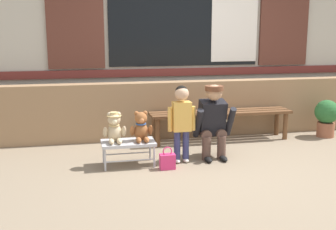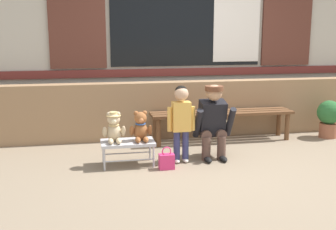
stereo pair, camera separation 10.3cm
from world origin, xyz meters
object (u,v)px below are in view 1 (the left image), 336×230
(wooden_bench_long, at_px, (221,116))
(small_display_bench, at_px, (128,144))
(handbag_on_ground, at_px, (167,161))
(child_standing, at_px, (182,115))
(potted_plant, at_px, (326,116))
(adult_crouching, at_px, (213,121))
(teddy_bear_plain, at_px, (141,127))
(teddy_bear_with_hat, at_px, (114,128))

(wooden_bench_long, height_order, small_display_bench, wooden_bench_long)
(wooden_bench_long, xyz_separation_m, handbag_on_ground, (-1.04, -1.11, -0.28))
(child_standing, bearing_deg, potted_plant, 17.20)
(child_standing, xyz_separation_m, adult_crouching, (0.44, 0.10, -0.11))
(child_standing, distance_m, adult_crouching, 0.46)
(small_display_bench, bearing_deg, child_standing, -0.69)
(teddy_bear_plain, distance_m, potted_plant, 3.06)
(small_display_bench, bearing_deg, potted_plant, 13.60)
(teddy_bear_with_hat, height_order, potted_plant, teddy_bear_with_hat)
(wooden_bench_long, relative_size, potted_plant, 3.68)
(wooden_bench_long, xyz_separation_m, potted_plant, (1.65, -0.12, -0.05))
(adult_crouching, relative_size, potted_plant, 1.67)
(wooden_bench_long, bearing_deg, small_display_bench, -149.13)
(child_standing, distance_m, handbag_on_ground, 0.59)
(wooden_bench_long, distance_m, potted_plant, 1.66)
(teddy_bear_with_hat, bearing_deg, wooden_bench_long, 28.27)
(small_display_bench, bearing_deg, teddy_bear_with_hat, 179.23)
(small_display_bench, height_order, child_standing, child_standing)
(handbag_on_ground, distance_m, potted_plant, 2.87)
(wooden_bench_long, bearing_deg, child_standing, -132.52)
(small_display_bench, distance_m, child_standing, 0.73)
(small_display_bench, relative_size, handbag_on_ground, 2.35)
(teddy_bear_with_hat, relative_size, potted_plant, 0.64)
(handbag_on_ground, bearing_deg, teddy_bear_plain, 139.78)
(wooden_bench_long, bearing_deg, teddy_bear_plain, -146.19)
(small_display_bench, bearing_deg, wooden_bench_long, 30.87)
(wooden_bench_long, height_order, handbag_on_ground, wooden_bench_long)
(teddy_bear_with_hat, xyz_separation_m, adult_crouching, (1.25, 0.09, 0.01))
(teddy_bear_with_hat, distance_m, potted_plant, 3.37)
(potted_plant, bearing_deg, wooden_bench_long, 175.74)
(small_display_bench, xyz_separation_m, child_standing, (0.66, -0.01, 0.33))
(teddy_bear_with_hat, distance_m, child_standing, 0.83)
(wooden_bench_long, height_order, teddy_bear_with_hat, teddy_bear_with_hat)
(child_standing, xyz_separation_m, handbag_on_ground, (-0.22, -0.22, -0.50))
(teddy_bear_with_hat, height_order, adult_crouching, adult_crouching)
(child_standing, bearing_deg, wooden_bench_long, 47.48)
(adult_crouching, bearing_deg, child_standing, -167.08)
(potted_plant, bearing_deg, handbag_on_ground, -159.89)
(teddy_bear_with_hat, height_order, child_standing, child_standing)
(teddy_bear_plain, relative_size, potted_plant, 0.64)
(wooden_bench_long, bearing_deg, adult_crouching, -115.53)
(child_standing, bearing_deg, adult_crouching, 12.92)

